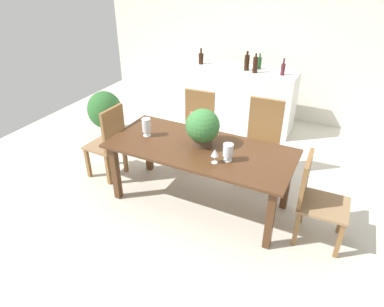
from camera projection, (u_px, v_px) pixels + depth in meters
name	position (u px, v px, depth m)	size (l,w,h in m)	color
ground_plane	(210.00, 188.00, 4.36)	(7.04, 7.04, 0.00)	beige
back_wall	(276.00, 40.00, 5.71)	(6.40, 0.10, 2.60)	silver
dining_table	(200.00, 155.00, 3.80)	(2.03, 0.90, 0.74)	#4C2D19
chair_far_left	(197.00, 124.00, 4.72)	(0.47, 0.46, 0.99)	brown
chair_foot_end	(314.00, 196.00, 3.39)	(0.49, 0.47, 0.92)	brown
chair_head_end	(110.00, 140.00, 4.34)	(0.43, 0.43, 0.98)	brown
chair_far_right	(262.00, 137.00, 4.35)	(0.48, 0.43, 1.04)	brown
flower_centerpiece	(202.00, 127.00, 3.69)	(0.37, 0.37, 0.42)	#4C3828
crystal_vase_left	(146.00, 126.00, 3.92)	(0.10, 0.10, 0.21)	silver
crystal_vase_center_near	(228.00, 151.00, 3.46)	(0.10, 0.10, 0.19)	silver
wine_glass	(215.00, 153.00, 3.43)	(0.08, 0.08, 0.15)	silver
kitchen_counter	(239.00, 97.00, 5.70)	(1.80, 0.51, 0.99)	silver
wine_bottle_clear	(247.00, 62.00, 5.27)	(0.08, 0.08, 0.29)	black
wine_bottle_dark	(283.00, 69.00, 5.08)	(0.06, 0.06, 0.25)	#511E28
wine_bottle_tall	(255.00, 65.00, 5.17)	(0.08, 0.08, 0.29)	black
wine_bottle_amber	(201.00, 58.00, 5.59)	(0.08, 0.08, 0.25)	black
wine_bottle_green	(259.00, 63.00, 5.37)	(0.06, 0.06, 0.23)	#194C1E
potted_plant_floor	(105.00, 111.00, 5.47)	(0.53, 0.53, 0.71)	#9E9384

